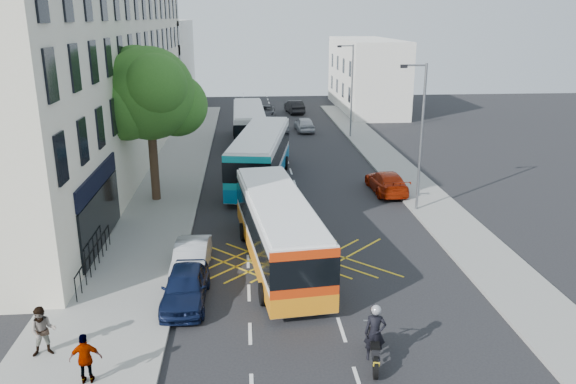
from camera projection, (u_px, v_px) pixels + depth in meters
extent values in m
plane|color=black|center=(342.00, 330.00, 19.62)|extent=(120.00, 120.00, 0.00)
cube|color=gray|center=(157.00, 200.00, 33.22)|extent=(5.00, 70.00, 0.15)
cube|color=gray|center=(421.00, 193.00, 34.43)|extent=(3.00, 70.00, 0.15)
cube|color=beige|center=(91.00, 75.00, 39.91)|extent=(8.00, 45.00, 13.00)
cube|color=black|center=(97.00, 179.00, 25.46)|extent=(0.12, 7.00, 0.90)
cube|color=black|center=(101.00, 217.00, 26.00)|extent=(0.12, 7.00, 2.60)
cube|color=silver|center=(155.00, 62.00, 69.37)|extent=(8.00, 20.00, 10.00)
cube|color=silver|center=(366.00, 75.00, 64.91)|extent=(6.00, 18.00, 8.00)
cylinder|color=#382619|center=(154.00, 163.00, 32.54)|extent=(0.50, 0.50, 4.40)
sphere|color=#204E16|center=(149.00, 93.00, 31.34)|extent=(5.20, 5.20, 5.20)
sphere|color=#204E16|center=(177.00, 105.00, 32.45)|extent=(3.60, 3.60, 3.60)
sphere|color=#204E16|center=(126.00, 106.00, 30.86)|extent=(3.80, 3.80, 3.80)
sphere|color=#204E16|center=(156.00, 85.00, 29.97)|extent=(3.40, 3.40, 3.40)
sphere|color=#204E16|center=(136.00, 73.00, 32.03)|extent=(3.20, 3.20, 3.20)
cylinder|color=slate|center=(421.00, 139.00, 30.27)|extent=(0.14, 0.14, 8.00)
cylinder|color=slate|center=(415.00, 65.00, 29.05)|extent=(1.20, 0.10, 0.10)
cube|color=black|center=(404.00, 66.00, 29.02)|extent=(0.35, 0.15, 0.18)
cylinder|color=slate|center=(352.00, 91.00, 49.29)|extent=(0.14, 0.14, 8.00)
cylinder|color=slate|center=(346.00, 46.00, 48.07)|extent=(1.20, 0.10, 0.10)
cube|color=black|center=(339.00, 46.00, 48.04)|extent=(0.35, 0.15, 0.18)
cube|color=silver|center=(278.00, 229.00, 24.45)|extent=(3.61, 10.92, 2.58)
cube|color=silver|center=(278.00, 199.00, 24.05)|extent=(3.40, 10.68, 0.12)
cube|color=black|center=(278.00, 221.00, 24.34)|extent=(3.68, 10.98, 1.07)
cube|color=orange|center=(278.00, 248.00, 24.72)|extent=(3.67, 10.97, 0.73)
cube|color=red|center=(305.00, 282.00, 19.46)|extent=(2.47, 0.38, 2.43)
cube|color=#FF0C0C|center=(278.00, 303.00, 19.48)|extent=(0.26, 0.09, 0.25)
cube|color=#FF0C0C|center=(331.00, 298.00, 19.83)|extent=(0.26, 0.09, 0.25)
cylinder|color=black|center=(243.00, 232.00, 27.32)|extent=(0.37, 0.90, 0.88)
cylinder|color=black|center=(292.00, 228.00, 27.77)|extent=(0.37, 0.90, 0.88)
cylinder|color=black|center=(263.00, 294.00, 21.21)|extent=(0.37, 0.90, 0.88)
cylinder|color=black|center=(326.00, 288.00, 21.66)|extent=(0.37, 0.90, 0.88)
cube|color=silver|center=(261.00, 155.00, 36.63)|extent=(4.57, 12.07, 2.84)
cube|color=silver|center=(260.00, 133.00, 36.19)|extent=(4.32, 11.80, 0.13)
cube|color=black|center=(261.00, 149.00, 36.51)|extent=(4.64, 12.14, 1.18)
cube|color=#0B618F|center=(261.00, 170.00, 36.93)|extent=(4.63, 12.12, 0.80)
cube|color=#0C939A|center=(247.00, 180.00, 31.05)|extent=(2.70, 0.54, 2.68)
cube|color=#FF0C0C|center=(228.00, 192.00, 31.35)|extent=(0.26, 0.10, 0.25)
cube|color=#FF0C0C|center=(267.00, 193.00, 31.18)|extent=(0.26, 0.10, 0.25)
cylinder|color=black|center=(248.00, 162.00, 40.19)|extent=(0.45, 1.00, 0.96)
cylinder|color=black|center=(286.00, 163.00, 39.97)|extent=(0.45, 1.00, 0.96)
cylinder|color=black|center=(230.00, 192.00, 33.36)|extent=(0.45, 1.00, 0.96)
cylinder|color=black|center=(275.00, 193.00, 33.15)|extent=(0.45, 1.00, 0.96)
cube|color=silver|center=(249.00, 124.00, 47.95)|extent=(2.62, 11.06, 2.66)
cube|color=silver|center=(249.00, 108.00, 47.53)|extent=(2.42, 10.84, 0.12)
cube|color=black|center=(249.00, 119.00, 47.83)|extent=(2.69, 11.12, 1.10)
cube|color=#0C6F97|center=(249.00, 134.00, 48.22)|extent=(2.68, 11.11, 0.75)
cube|color=silver|center=(251.00, 137.00, 42.72)|extent=(2.55, 0.13, 2.51)
cube|color=#FF0C0C|center=(238.00, 146.00, 42.84)|extent=(0.25, 0.06, 0.25)
cube|color=#FF0C0C|center=(264.00, 145.00, 43.01)|extent=(0.25, 0.06, 0.25)
cylinder|color=black|center=(235.00, 131.00, 51.07)|extent=(0.29, 0.91, 0.90)
cylinder|color=black|center=(262.00, 131.00, 51.28)|extent=(0.29, 0.91, 0.90)
cylinder|color=black|center=(235.00, 148.00, 44.68)|extent=(0.29, 0.91, 0.90)
cylinder|color=black|center=(266.00, 147.00, 44.89)|extent=(0.29, 0.91, 0.90)
cylinder|color=black|center=(376.00, 368.00, 16.92)|extent=(0.24, 0.70, 0.69)
cylinder|color=black|center=(372.00, 339.00, 18.45)|extent=(0.24, 0.70, 0.69)
cube|color=black|center=(374.00, 344.00, 17.59)|extent=(0.44, 1.31, 0.24)
cube|color=black|center=(374.00, 334.00, 17.78)|extent=(0.37, 0.53, 0.22)
cube|color=black|center=(375.00, 345.00, 17.29)|extent=(0.36, 0.58, 0.11)
cylinder|color=slate|center=(373.00, 329.00, 18.28)|extent=(0.14, 0.47, 0.90)
cylinder|color=slate|center=(374.00, 321.00, 18.01)|extent=(0.64, 0.14, 0.04)
cube|color=gold|center=(376.00, 364.00, 16.67)|extent=(0.19, 0.05, 0.14)
imported|color=black|center=(375.00, 333.00, 17.41)|extent=(0.74, 0.55, 1.85)
sphere|color=#99999E|center=(376.00, 310.00, 17.17)|extent=(0.32, 0.32, 0.32)
imported|color=#0D1736|center=(185.00, 286.00, 21.26)|extent=(1.74, 4.12, 1.39)
imported|color=#A4A7AB|center=(192.00, 258.00, 23.87)|extent=(1.53, 4.01, 1.31)
imported|color=#A72307|center=(387.00, 182.00, 34.74)|extent=(2.02, 4.67, 1.34)
imported|color=#38393E|center=(265.00, 112.00, 60.28)|extent=(2.34, 4.74, 1.29)
imported|color=#B8BAC0|center=(304.00, 124.00, 53.22)|extent=(1.79, 4.06, 1.36)
imported|color=black|center=(294.00, 107.00, 63.18)|extent=(2.09, 4.53, 1.44)
imported|color=gray|center=(43.00, 331.00, 17.68)|extent=(0.93, 0.80, 1.67)
imported|color=gray|center=(86.00, 359.00, 16.34)|extent=(0.96, 0.45, 1.59)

